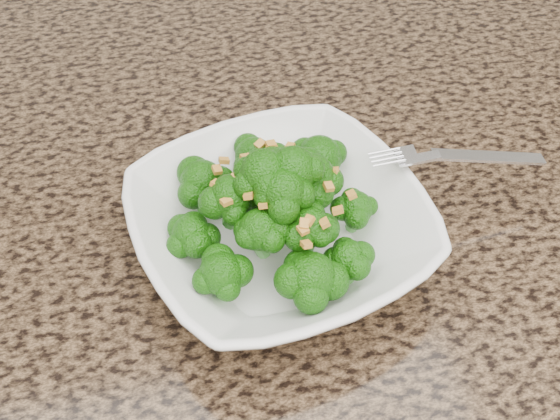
{
  "coord_description": "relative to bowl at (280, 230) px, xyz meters",
  "views": [
    {
      "loc": [
        0.01,
        -0.06,
        1.34
      ],
      "look_at": [
        0.08,
        0.29,
        0.95
      ],
      "focal_mm": 45.0,
      "sensor_mm": 36.0,
      "label": 1
    }
  ],
  "objects": [
    {
      "name": "garlic_topping",
      "position": [
        0.0,
        0.0,
        0.1
      ],
      "size": [
        0.12,
        0.12,
        0.01
      ],
      "primitive_type": null,
      "color": "gold",
      "rests_on": "broccoli_pile"
    },
    {
      "name": "broccoli_pile",
      "position": [
        0.0,
        0.0,
        0.06
      ],
      "size": [
        0.2,
        0.2,
        0.07
      ],
      "primitive_type": null,
      "color": "#1C660B",
      "rests_on": "bowl"
    },
    {
      "name": "bowl",
      "position": [
        0.0,
        0.0,
        0.0
      ],
      "size": [
        0.27,
        0.27,
        0.05
      ],
      "primitive_type": "imported",
      "rotation": [
        0.0,
        0.0,
        0.25
      ],
      "color": "white",
      "rests_on": "granite_counter"
    },
    {
      "name": "fork",
      "position": [
        0.13,
        0.02,
        0.03
      ],
      "size": [
        0.17,
        0.03,
        0.01
      ],
      "primitive_type": null,
      "rotation": [
        0.0,
        0.0,
        -0.04
      ],
      "color": "silver",
      "rests_on": "bowl"
    },
    {
      "name": "granite_counter",
      "position": [
        -0.08,
        0.01,
        -0.04
      ],
      "size": [
        1.64,
        1.04,
        0.03
      ],
      "primitive_type": "cube",
      "color": "brown",
      "rests_on": "cabinet"
    }
  ]
}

